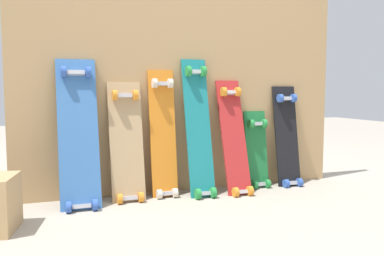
{
  "coord_description": "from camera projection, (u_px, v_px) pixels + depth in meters",
  "views": [
    {
      "loc": [
        -0.86,
        -2.54,
        0.68
      ],
      "look_at": [
        0.0,
        -0.07,
        0.44
      ],
      "focal_mm": 38.21,
      "sensor_mm": 36.0,
      "label": 1
    }
  ],
  "objects": [
    {
      "name": "ground_plane",
      "position": [
        189.0,
        192.0,
        2.73
      ],
      "size": [
        12.0,
        12.0,
        0.0
      ],
      "primitive_type": "plane",
      "color": "#A89E8E"
    },
    {
      "name": "plywood_wall_panel",
      "position": [
        185.0,
        86.0,
        2.73
      ],
      "size": [
        2.22,
        0.04,
        1.41
      ],
      "primitive_type": "cube",
      "color": "tan",
      "rests_on": "ground"
    },
    {
      "name": "skateboard_blue",
      "position": [
        78.0,
        138.0,
        2.37
      ],
      "size": [
        0.23,
        0.31,
        0.93
      ],
      "color": "#386BAD",
      "rests_on": "ground"
    },
    {
      "name": "skateboard_natural",
      "position": [
        127.0,
        146.0,
        2.52
      ],
      "size": [
        0.21,
        0.23,
        0.8
      ],
      "color": "tan",
      "rests_on": "ground"
    },
    {
      "name": "skateboard_orange",
      "position": [
        163.0,
        138.0,
        2.61
      ],
      "size": [
        0.17,
        0.19,
        0.87
      ],
      "color": "orange",
      "rests_on": "ground"
    },
    {
      "name": "skateboard_teal",
      "position": [
        199.0,
        132.0,
        2.64
      ],
      "size": [
        0.16,
        0.28,
        0.95
      ],
      "color": "#197A7F",
      "rests_on": "ground"
    },
    {
      "name": "skateboard_red",
      "position": [
        234.0,
        141.0,
        2.71
      ],
      "size": [
        0.17,
        0.3,
        0.81
      ],
      "color": "#B22626",
      "rests_on": "ground"
    },
    {
      "name": "skateboard_green",
      "position": [
        257.0,
        154.0,
        2.86
      ],
      "size": [
        0.16,
        0.15,
        0.6
      ],
      "color": "#1E7238",
      "rests_on": "ground"
    },
    {
      "name": "skateboard_black",
      "position": [
        287.0,
        141.0,
        2.91
      ],
      "size": [
        0.18,
        0.19,
        0.77
      ],
      "color": "black",
      "rests_on": "ground"
    }
  ]
}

